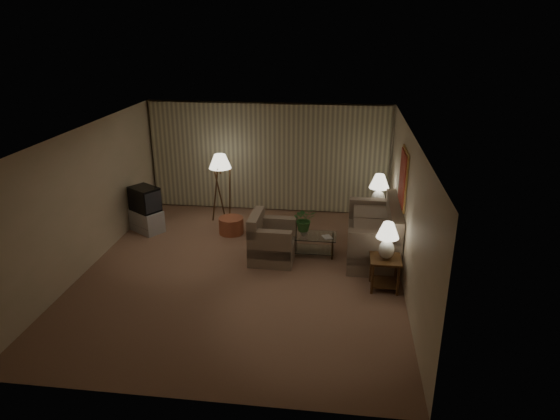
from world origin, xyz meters
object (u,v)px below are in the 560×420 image
at_px(table_lamp_near, 387,237).
at_px(table_lamp_far, 379,188).
at_px(crt_tv, 145,199).
at_px(floor_lamp, 221,186).
at_px(side_table_near, 385,268).
at_px(ottoman, 231,225).
at_px(coffee_table, 311,242).
at_px(vase, 304,231).
at_px(tv_cabinet, 147,221).
at_px(armchair, 273,242).
at_px(sofa, 373,235).
at_px(side_table_far, 377,215).

distance_m(table_lamp_near, table_lamp_far, 2.60).
relative_size(crt_tv, floor_lamp, 0.49).
xyz_separation_m(side_table_near, ottoman, (-3.26, 2.09, -0.23)).
height_order(coffee_table, vase, vase).
bearing_deg(coffee_table, table_lamp_far, 44.04).
distance_m(tv_cabinet, floor_lamp, 1.89).
xyz_separation_m(armchair, coffee_table, (0.75, 0.36, -0.11)).
bearing_deg(tv_cabinet, table_lamp_near, 12.57).
relative_size(sofa, tv_cabinet, 2.33).
relative_size(side_table_near, tv_cabinet, 0.69).
height_order(sofa, side_table_near, sofa).
bearing_deg(ottoman, coffee_table, -24.28).
xyz_separation_m(floor_lamp, ottoman, (0.40, -0.81, -0.66)).
height_order(crt_tv, floor_lamp, floor_lamp).
bearing_deg(armchair, side_table_far, -49.97).
relative_size(side_table_near, table_lamp_far, 0.79).
xyz_separation_m(coffee_table, ottoman, (-1.87, 0.84, -0.09)).
bearing_deg(sofa, side_table_near, 7.38).
xyz_separation_m(table_lamp_near, coffee_table, (-1.40, 1.25, -0.73)).
xyz_separation_m(side_table_near, table_lamp_far, (-0.00, 2.60, 0.64)).
bearing_deg(armchair, coffee_table, -63.06).
xyz_separation_m(table_lamp_near, ottoman, (-3.26, 2.09, -0.82)).
distance_m(side_table_near, table_lamp_near, 0.59).
height_order(table_lamp_near, vase, table_lamp_near).
bearing_deg(table_lamp_near, side_table_near, -3.58).
bearing_deg(coffee_table, sofa, 4.59).
height_order(armchair, tv_cabinet, armchair).
bearing_deg(sofa, ottoman, -102.36).
relative_size(sofa, ottoman, 3.67).
relative_size(side_table_far, tv_cabinet, 0.69).
bearing_deg(floor_lamp, side_table_far, -4.77).
bearing_deg(table_lamp_far, floor_lamp, 175.23).
height_order(sofa, coffee_table, sofa).
height_order(armchair, table_lamp_near, table_lamp_near).
height_order(table_lamp_far, floor_lamp, floor_lamp).
distance_m(sofa, table_lamp_near, 1.47).
xyz_separation_m(sofa, tv_cabinet, (-5.05, 0.63, -0.20)).
xyz_separation_m(tv_cabinet, floor_lamp, (1.54, 0.93, 0.59)).
bearing_deg(side_table_far, crt_tv, -173.20).
bearing_deg(ottoman, floor_lamp, 116.32).
distance_m(armchair, crt_tv, 3.27).
bearing_deg(side_table_far, table_lamp_near, -90.00).
bearing_deg(table_lamp_far, table_lamp_near, -90.00).
xyz_separation_m(side_table_far, vase, (-1.55, -1.35, 0.10)).
height_order(coffee_table, crt_tv, crt_tv).
xyz_separation_m(crt_tv, vase, (3.65, -0.73, -0.28)).
xyz_separation_m(side_table_near, tv_cabinet, (-5.20, 1.98, -0.16)).
bearing_deg(side_table_far, tv_cabinet, -173.20).
xyz_separation_m(table_lamp_near, crt_tv, (-5.20, 1.98, -0.23)).
relative_size(side_table_far, vase, 3.76).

